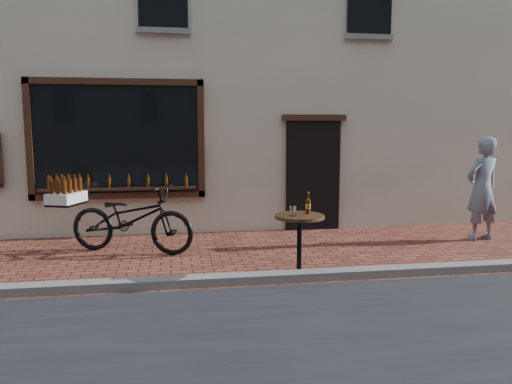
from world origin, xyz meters
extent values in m
plane|color=#5B261D|center=(0.00, 0.00, 0.00)|extent=(90.00, 90.00, 0.00)
cube|color=slate|center=(0.00, 0.20, 0.06)|extent=(90.00, 0.25, 0.12)
cube|color=beige|center=(0.00, 6.50, 5.00)|extent=(28.00, 6.00, 10.00)
cube|color=black|center=(-1.90, 3.45, 1.85)|extent=(3.00, 0.06, 2.00)
cube|color=black|center=(-1.90, 3.43, 2.91)|extent=(3.24, 0.10, 0.12)
cube|color=black|center=(-1.90, 3.43, 0.79)|extent=(3.24, 0.10, 0.12)
cube|color=black|center=(-3.46, 3.43, 1.85)|extent=(0.12, 0.10, 2.24)
cube|color=black|center=(-0.34, 3.43, 1.85)|extent=(0.12, 0.10, 2.24)
cube|color=black|center=(-1.90, 3.38, 0.92)|extent=(2.90, 0.16, 0.05)
cube|color=black|center=(1.90, 3.46, 1.10)|extent=(1.10, 0.10, 2.20)
cube|color=black|center=(1.90, 3.43, 2.26)|extent=(1.30, 0.10, 0.12)
cylinder|color=#3D1C07|center=(-3.15, 3.38, 1.04)|extent=(0.06, 0.06, 0.19)
cylinder|color=#3D1C07|center=(-2.79, 3.38, 1.04)|extent=(0.06, 0.06, 0.19)
cylinder|color=#3D1C07|center=(-2.44, 3.38, 1.04)|extent=(0.06, 0.06, 0.19)
cylinder|color=#3D1C07|center=(-2.08, 3.38, 1.04)|extent=(0.06, 0.06, 0.19)
cylinder|color=#3D1C07|center=(-1.72, 3.38, 1.04)|extent=(0.06, 0.06, 0.19)
cylinder|color=#3D1C07|center=(-1.36, 3.38, 1.04)|extent=(0.06, 0.06, 0.19)
cylinder|color=#3D1C07|center=(-1.01, 3.38, 1.04)|extent=(0.06, 0.06, 0.19)
cylinder|color=#3D1C07|center=(-0.65, 3.38, 1.04)|extent=(0.06, 0.06, 0.19)
imported|color=black|center=(-1.58, 2.14, 0.57)|extent=(2.29, 1.51, 1.14)
cube|color=black|center=(-2.69, 2.59, 0.78)|extent=(0.62, 0.72, 0.04)
cube|color=silver|center=(-2.69, 2.59, 0.89)|extent=(0.63, 0.75, 0.18)
cylinder|color=#3D1C07|center=(-2.66, 2.33, 1.10)|extent=(0.07, 0.07, 0.24)
cylinder|color=#3D1C07|center=(-2.77, 2.38, 1.10)|extent=(0.07, 0.07, 0.24)
cylinder|color=#3D1C07|center=(-2.89, 2.42, 1.10)|extent=(0.07, 0.07, 0.24)
cylinder|color=#3D1C07|center=(-2.60, 2.47, 1.10)|extent=(0.07, 0.07, 0.24)
cylinder|color=#3D1C07|center=(-2.72, 2.52, 1.10)|extent=(0.07, 0.07, 0.24)
cylinder|color=#3D1C07|center=(-2.83, 2.56, 1.10)|extent=(0.07, 0.07, 0.24)
cylinder|color=#3D1C07|center=(-2.54, 2.61, 1.10)|extent=(0.07, 0.07, 0.24)
cylinder|color=#3D1C07|center=(-2.66, 2.66, 1.10)|extent=(0.07, 0.07, 0.24)
cylinder|color=#3D1C07|center=(-2.78, 2.70, 1.10)|extent=(0.07, 0.07, 0.24)
cylinder|color=#3D1C07|center=(-2.49, 2.75, 1.10)|extent=(0.07, 0.07, 0.24)
cylinder|color=black|center=(0.84, 0.35, 0.02)|extent=(0.50, 0.50, 0.03)
cylinder|color=black|center=(0.84, 0.35, 0.44)|extent=(0.07, 0.07, 0.80)
cylinder|color=black|center=(0.84, 0.35, 0.86)|extent=(0.69, 0.69, 0.05)
cylinder|color=gold|center=(0.97, 0.42, 0.99)|extent=(0.07, 0.07, 0.07)
cylinder|color=white|center=(0.72, 0.27, 0.96)|extent=(0.09, 0.09, 0.15)
imported|color=slate|center=(4.73, 2.06, 0.95)|extent=(0.78, 0.60, 1.90)
camera|label=1|loc=(-0.85, -6.24, 2.11)|focal=35.00mm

